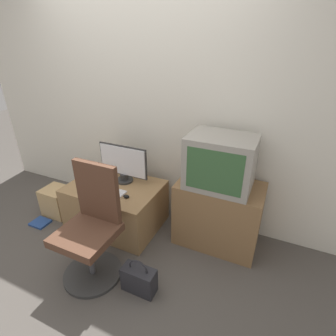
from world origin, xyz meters
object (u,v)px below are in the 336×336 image
object	(u,v)px
crt_tv	(220,162)
office_chair	(92,231)
main_monitor	(123,163)
keyboard	(108,191)
book	(40,223)
mouse	(126,196)
cardboard_box_lower	(58,201)
handbag	(139,279)

from	to	relation	value
crt_tv	office_chair	size ratio (longest dim) A/B	0.57
main_monitor	crt_tv	size ratio (longest dim) A/B	0.97
keyboard	office_chair	world-z (taller)	office_chair
keyboard	crt_tv	size ratio (longest dim) A/B	0.64
crt_tv	book	xyz separation A→B (m)	(-1.83, -0.54, -0.88)
mouse	book	xyz separation A→B (m)	(-1.02, -0.24, -0.49)
office_chair	book	size ratio (longest dim) A/B	5.21
crt_tv	cardboard_box_lower	bearing A→B (deg)	-170.81
keyboard	book	world-z (taller)	keyboard
cardboard_box_lower	book	world-z (taller)	cardboard_box_lower
mouse	office_chair	bearing A→B (deg)	-93.33
book	keyboard	bearing A→B (deg)	18.38
office_chair	handbag	bearing A→B (deg)	-3.08
main_monitor	office_chair	bearing A→B (deg)	-77.39
mouse	crt_tv	bearing A→B (deg)	20.27
mouse	book	distance (m)	1.16
keyboard	cardboard_box_lower	size ratio (longest dim) A/B	1.14
office_chair	cardboard_box_lower	distance (m)	1.11
office_chair	cardboard_box_lower	xyz separation A→B (m)	(-0.95, 0.50, -0.27)
keyboard	handbag	size ratio (longest dim) A/B	1.14
keyboard	mouse	distance (m)	0.23
office_chair	handbag	xyz separation A→B (m)	(0.45, -0.02, -0.32)
handbag	cardboard_box_lower	bearing A→B (deg)	159.54
mouse	cardboard_box_lower	world-z (taller)	mouse
main_monitor	mouse	bearing A→B (deg)	-54.06
book	handbag	bearing A→B (deg)	-10.75
office_chair	cardboard_box_lower	size ratio (longest dim) A/B	3.10
crt_tv	book	size ratio (longest dim) A/B	2.99
office_chair	main_monitor	bearing A→B (deg)	102.61
keyboard	book	bearing A→B (deg)	-161.62
handbag	mouse	bearing A→B (deg)	129.45
main_monitor	handbag	xyz separation A→B (m)	(0.62, -0.79, -0.57)
main_monitor	book	size ratio (longest dim) A/B	2.90
main_monitor	keyboard	size ratio (longest dim) A/B	1.51
cardboard_box_lower	book	size ratio (longest dim) A/B	1.68
mouse	handbag	size ratio (longest dim) A/B	0.20
office_chair	keyboard	bearing A→B (deg)	111.76
office_chair	mouse	bearing A→B (deg)	86.67
keyboard	mouse	world-z (taller)	mouse
cardboard_box_lower	keyboard	bearing A→B (deg)	1.11
handbag	office_chair	bearing A→B (deg)	176.92
main_monitor	cardboard_box_lower	distance (m)	0.98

